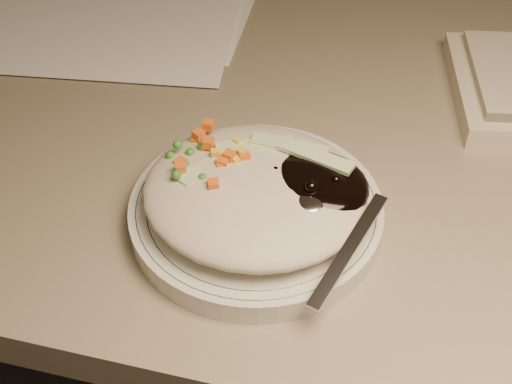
# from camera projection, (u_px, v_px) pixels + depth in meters

# --- Properties ---
(desk) EXTENTS (1.40, 0.70, 0.74)m
(desk) POSITION_uv_depth(u_px,v_px,m) (373.00, 243.00, 0.88)
(desk) COLOR #7F755C
(desk) RESTS_ON ground
(plate) EXTENTS (0.22, 0.22, 0.02)m
(plate) POSITION_uv_depth(u_px,v_px,m) (256.00, 213.00, 0.63)
(plate) COLOR silver
(plate) RESTS_ON desk
(plate_rim) EXTENTS (0.21, 0.21, 0.00)m
(plate_rim) POSITION_uv_depth(u_px,v_px,m) (256.00, 205.00, 0.62)
(plate_rim) COLOR #144723
(plate_rim) RESTS_ON plate
(meal) EXTENTS (0.21, 0.19, 0.05)m
(meal) POSITION_uv_depth(u_px,v_px,m) (261.00, 189.00, 0.60)
(meal) COLOR beige
(meal) RESTS_ON plate
(papers) EXTENTS (0.46, 0.33, 0.00)m
(papers) POSITION_uv_depth(u_px,v_px,m) (81.00, 10.00, 0.90)
(papers) COLOR white
(papers) RESTS_ON desk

